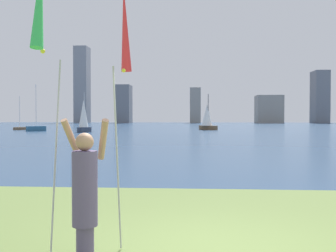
{
  "coord_description": "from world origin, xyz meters",
  "views": [
    {
      "loc": [
        -0.29,
        -5.79,
        1.9
      ],
      "look_at": [
        -1.86,
        17.05,
        1.35
      ],
      "focal_mm": 43.4,
      "sensor_mm": 36.0,
      "label": 1
    }
  ],
  "objects": [
    {
      "name": "skyline_tower_3",
      "position": [
        20.12,
        109.62,
        3.86
      ],
      "size": [
        7.05,
        7.29,
        7.71
      ],
      "color": "gray",
      "rests_on": "ground"
    },
    {
      "name": "kite_flag_left",
      "position": [
        -2.2,
        -0.89,
        3.23
      ],
      "size": [
        0.16,
        0.95,
        3.93
      ],
      "color": "#B2B2B7",
      "rests_on": "ground"
    },
    {
      "name": "skyline_tower_2",
      "position": [
        -0.45,
        111.45,
        4.99
      ],
      "size": [
        3.02,
        6.96,
        9.99
      ],
      "color": "gray",
      "rests_on": "ground"
    },
    {
      "name": "sailboat_3",
      "position": [
        1.29,
        51.22,
        1.88
      ],
      "size": [
        2.57,
        2.48,
        4.99
      ],
      "color": "brown",
      "rests_on": "ground"
    },
    {
      "name": "ground",
      "position": [
        0.0,
        50.95,
        -0.06
      ],
      "size": [
        120.0,
        138.0,
        0.12
      ],
      "color": "#5B7038"
    },
    {
      "name": "person",
      "position": [
        -1.78,
        -0.45,
        0.92
      ],
      "size": [
        0.69,
        0.51,
        1.87
      ],
      "rotation": [
        0.0,
        0.0,
        -0.14
      ],
      "color": "#594C72",
      "rests_on": "ground"
    },
    {
      "name": "kite_flag_right",
      "position": [
        -1.35,
        0.23,
        3.13
      ],
      "size": [
        0.16,
        1.1,
        3.84
      ],
      "color": "#B2B2B7",
      "rests_on": "ground"
    },
    {
      "name": "sailboat_7",
      "position": [
        -24.79,
        49.1,
        0.28
      ],
      "size": [
        1.45,
        1.73,
        4.67
      ],
      "color": "brown",
      "rests_on": "ground"
    },
    {
      "name": "skyline_tower_0",
      "position": [
        -32.86,
        108.75,
        10.87
      ],
      "size": [
        3.73,
        4.94,
        21.74
      ],
      "color": "gray",
      "rests_on": "ground"
    },
    {
      "name": "sailboat_4",
      "position": [
        -20.7,
        44.82,
        0.39
      ],
      "size": [
        2.38,
        1.96,
        5.97
      ],
      "color": "#2D6084",
      "rests_on": "ground"
    },
    {
      "name": "skyline_tower_1",
      "position": [
        -20.67,
        108.05,
        5.35
      ],
      "size": [
        3.96,
        6.38,
        10.69
      ],
      "color": "slate",
      "rests_on": "ground"
    },
    {
      "name": "skyline_tower_4",
      "position": [
        34.55,
        111.18,
        7.31
      ],
      "size": [
        3.85,
        6.48,
        14.62
      ],
      "color": "slate",
      "rests_on": "ground"
    },
    {
      "name": "sailboat_6",
      "position": [
        -13.52,
        41.3,
        1.9
      ],
      "size": [
        1.36,
        2.27,
        4.71
      ],
      "color": "#333D51",
      "rests_on": "ground"
    }
  ]
}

